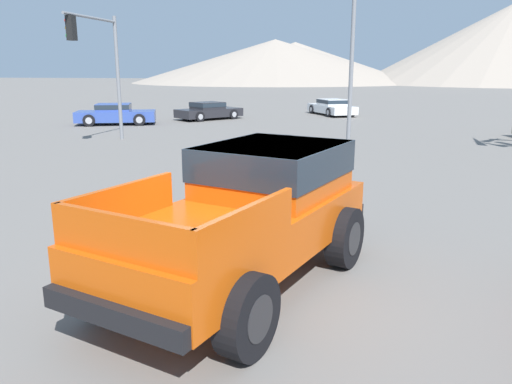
% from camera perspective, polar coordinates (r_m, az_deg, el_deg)
% --- Properties ---
extents(ground_plane, '(320.00, 320.00, 0.00)m').
position_cam_1_polar(ground_plane, '(7.89, -0.02, -9.46)').
color(ground_plane, slate).
extents(orange_pickup_truck, '(3.47, 5.51, 1.99)m').
position_cam_1_polar(orange_pickup_truck, '(7.39, -0.37, -1.75)').
color(orange_pickup_truck, '#CC4C0C').
rests_on(orange_pickup_truck, ground_plane).
extents(parked_car_white, '(3.79, 4.85, 1.10)m').
position_cam_1_polar(parked_car_white, '(35.62, 8.65, 9.60)').
color(parked_car_white, white).
rests_on(parked_car_white, ground_plane).
extents(parked_car_blue, '(4.79, 3.29, 1.20)m').
position_cam_1_polar(parked_car_blue, '(30.22, -15.77, 8.60)').
color(parked_car_blue, '#334C9E').
rests_on(parked_car_blue, ground_plane).
extents(parked_car_dark, '(3.96, 4.37, 1.10)m').
position_cam_1_polar(parked_car_dark, '(32.26, -5.44, 9.26)').
color(parked_car_dark, '#232328').
rests_on(parked_car_dark, ground_plane).
extents(traffic_light_main, '(0.38, 3.92, 5.37)m').
position_cam_1_polar(traffic_light_main, '(22.30, -17.57, 14.92)').
color(traffic_light_main, slate).
rests_on(traffic_light_main, ground_plane).
extents(street_lamp_post, '(0.90, 0.24, 8.33)m').
position_cam_1_polar(street_lamp_post, '(17.53, 11.12, 19.62)').
color(street_lamp_post, slate).
rests_on(street_lamp_post, ground_plane).
extents(distant_mountain_range, '(140.93, 85.47, 17.77)m').
position_cam_1_polar(distant_mountain_range, '(128.70, 21.14, 14.61)').
color(distant_mountain_range, gray).
rests_on(distant_mountain_range, ground_plane).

